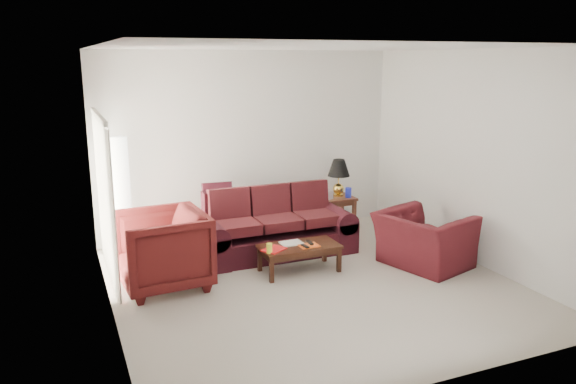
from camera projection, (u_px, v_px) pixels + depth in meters
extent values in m
plane|color=beige|center=(313.00, 284.00, 7.32)|extent=(5.00, 5.00, 0.00)
cube|color=silver|center=(104.00, 199.00, 7.32)|extent=(0.10, 2.00, 2.16)
cube|color=black|center=(217.00, 197.00, 8.78)|extent=(0.48, 0.26, 0.48)
cube|color=silver|center=(329.00, 195.00, 9.31)|extent=(0.16, 0.11, 0.15)
cylinder|color=#1C28BA|center=(348.00, 193.00, 9.44)|extent=(0.12, 0.12, 0.17)
cube|color=silver|center=(324.00, 190.00, 9.61)|extent=(0.16, 0.19, 0.06)
imported|color=#410F0F|center=(162.00, 250.00, 7.12)|extent=(1.17, 1.14, 1.00)
imported|color=#400E14|center=(424.00, 240.00, 7.89)|extent=(1.32, 1.42, 0.76)
cube|color=red|center=(274.00, 249.00, 7.48)|extent=(0.38, 0.35, 0.02)
cube|color=silver|center=(291.00, 243.00, 7.73)|extent=(0.30, 0.23, 0.02)
cube|color=#DD551A|center=(309.00, 246.00, 7.63)|extent=(0.27, 0.21, 0.02)
cube|color=black|center=(305.00, 246.00, 7.55)|extent=(0.06, 0.16, 0.02)
cube|color=black|center=(310.00, 242.00, 7.70)|extent=(0.06, 0.18, 0.02)
cylinder|color=#F3FF38|center=(269.00, 248.00, 7.35)|extent=(0.08, 0.08, 0.13)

